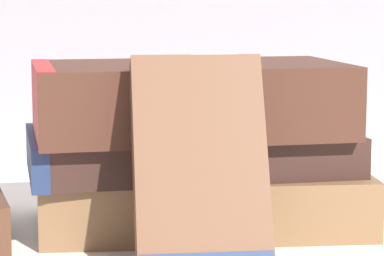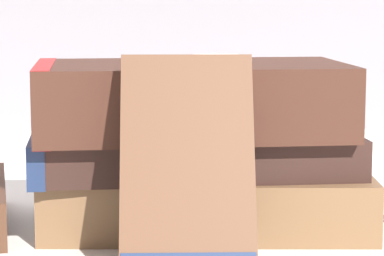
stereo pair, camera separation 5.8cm
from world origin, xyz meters
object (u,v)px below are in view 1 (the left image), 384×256
at_px(book_leaning_front, 200,173).
at_px(pocket_watch, 217,60).
at_px(book_flat_bottom, 197,198).
at_px(book_flat_middle, 181,150).
at_px(book_flat_top, 183,99).

bearing_deg(book_leaning_front, pocket_watch, 75.28).
height_order(book_flat_bottom, book_flat_middle, book_flat_middle).
xyz_separation_m(book_flat_top, pocket_watch, (0.02, -0.01, 0.03)).
xyz_separation_m(book_flat_bottom, book_leaning_front, (-0.01, -0.11, 0.04)).
height_order(book_flat_top, book_leaning_front, book_leaning_front).
relative_size(book_flat_top, book_leaning_front, 1.71).
height_order(book_flat_top, pocket_watch, pocket_watch).
relative_size(book_flat_middle, book_flat_top, 1.07).
distance_m(book_flat_bottom, book_leaning_front, 0.12).
bearing_deg(book_flat_top, book_flat_bottom, 45.79).
xyz_separation_m(book_flat_middle, book_leaning_front, (-0.00, -0.11, 0.01)).
relative_size(book_flat_bottom, book_leaning_front, 1.78).
bearing_deg(pocket_watch, book_flat_bottom, 115.07).
height_order(book_leaning_front, pocket_watch, book_leaning_front).
relative_size(book_flat_middle, book_leaning_front, 1.82).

